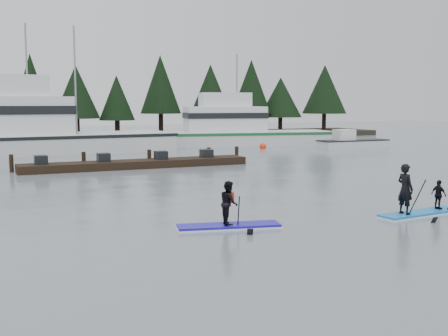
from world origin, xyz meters
name	(u,v)px	position (x,y,z in m)	size (l,w,h in m)	color
ground	(300,220)	(0.00, 0.00, 0.00)	(160.00, 160.00, 0.00)	slate
far_shore	(74,138)	(0.00, 42.00, 0.30)	(70.00, 8.00, 0.60)	#2D281E
treeline	(74,141)	(0.00, 42.00, 0.00)	(60.00, 4.00, 8.00)	black
fishing_boat_large	(35,142)	(-5.15, 29.44, 0.85)	(20.11, 6.21, 10.99)	silver
fishing_boat_medium	(240,138)	(13.02, 30.60, 0.67)	(16.52, 7.64, 9.28)	silver
skiff	(353,144)	(20.06, 23.12, 0.36)	(6.25, 1.88, 0.73)	silver
floating_dock	(137,164)	(-0.71, 16.87, 0.23)	(13.64, 1.82, 0.45)	black
buoy_c	(263,148)	(13.10, 26.39, 0.00)	(0.58, 0.58, 0.58)	#F9300C
paddleboard_solo	(229,212)	(-2.68, -0.14, 0.52)	(3.29, 1.51, 1.90)	#1B12AF
paddleboard_duo	(417,198)	(4.01, -1.11, 0.60)	(3.43, 1.30, 2.37)	blue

